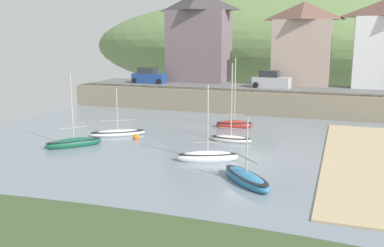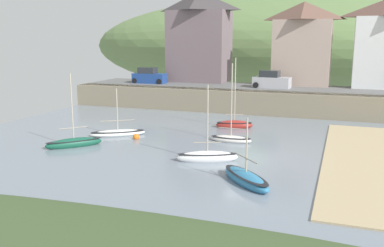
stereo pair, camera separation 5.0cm
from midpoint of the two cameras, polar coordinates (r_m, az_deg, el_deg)
name	(u,v)px [view 2 (the right image)]	position (r m, az deg, el deg)	size (l,w,h in m)	color
ground	(227,212)	(19.56, 4.83, -11.78)	(48.00, 41.00, 0.61)	gray
quay_seawall	(282,102)	(45.32, 12.04, 2.90)	(48.00, 9.40, 2.40)	gray
hillside_backdrop	(295,46)	(82.66, 13.73, 10.09)	(80.00, 44.00, 18.42)	#627F4A
waterfront_building_left	(199,36)	(55.09, 1.03, 11.66)	(7.68, 5.42, 11.26)	slate
waterfront_building_centre	(303,43)	(52.39, 14.69, 10.43)	(6.79, 5.23, 9.64)	tan
fishing_boat_green	(234,124)	(38.05, 5.76, -0.11)	(3.45, 2.01, 6.40)	maroon
motorboat_with_cabin	(231,138)	(32.89, 5.30, -2.01)	(3.28, 1.17, 6.16)	silver
sailboat_tall_mast	(246,178)	(23.70, 7.32, -7.34)	(3.80, 3.95, 3.86)	teal
sailboat_far_left	(118,133)	(35.40, -9.90, -1.24)	(4.43, 3.58, 4.01)	white
sailboat_nearest_shore	(74,143)	(32.46, -15.55, -2.51)	(3.53, 3.70, 5.59)	#16523B
sailboat_white_hull	(207,157)	(27.64, 2.13, -4.47)	(4.03, 2.38, 5.18)	white
parked_car_near_slipway	(149,77)	(53.01, -5.76, 6.30)	(4.13, 1.82, 1.95)	navy
parked_car_by_wall	(271,81)	(48.50, 10.65, 5.69)	(4.23, 2.06, 1.95)	#B7B8C2
mooring_buoy	(136,137)	(33.93, -7.48, -1.81)	(0.53, 0.53, 0.53)	orange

